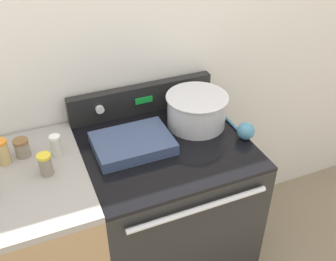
{
  "coord_description": "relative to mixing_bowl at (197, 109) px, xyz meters",
  "views": [
    {
      "loc": [
        -0.54,
        -0.99,
        1.97
      ],
      "look_at": [
        0.02,
        0.35,
        0.96
      ],
      "focal_mm": 42.0,
      "sensor_mm": 36.0,
      "label": 1
    }
  ],
  "objects": [
    {
      "name": "kitchen_wall",
      "position": [
        -0.2,
        0.28,
        0.26
      ],
      "size": [
        8.0,
        0.05,
        2.5
      ],
      "color": "silver",
      "rests_on": "ground_plane"
    },
    {
      "name": "stove_range",
      "position": [
        -0.2,
        -0.09,
        -0.54
      ],
      "size": [
        0.75,
        0.7,
        0.9
      ],
      "color": "black",
      "rests_on": "ground_plane"
    },
    {
      "name": "control_panel",
      "position": [
        -0.2,
        0.22,
        -0.01
      ],
      "size": [
        0.75,
        0.07,
        0.15
      ],
      "color": "black",
      "rests_on": "stove_range"
    },
    {
      "name": "side_counter",
      "position": [
        -0.86,
        -0.09,
        -0.53
      ],
      "size": [
        0.57,
        0.67,
        0.91
      ],
      "color": "tan",
      "rests_on": "ground_plane"
    },
    {
      "name": "mixing_bowl",
      "position": [
        0.0,
        0.0,
        0.0
      ],
      "size": [
        0.3,
        0.3,
        0.16
      ],
      "color": "silver",
      "rests_on": "stove_range"
    },
    {
      "name": "casserole_dish",
      "position": [
        -0.35,
        -0.06,
        -0.06
      ],
      "size": [
        0.34,
        0.25,
        0.05
      ],
      "color": "#38476B",
      "rests_on": "stove_range"
    },
    {
      "name": "ladle",
      "position": [
        0.16,
        -0.18,
        -0.05
      ],
      "size": [
        0.08,
        0.3,
        0.08
      ],
      "color": "teal",
      "rests_on": "stove_range"
    },
    {
      "name": "spice_jar_white_cap",
      "position": [
        -0.67,
        0.0,
        -0.03
      ],
      "size": [
        0.05,
        0.05,
        0.1
      ],
      "color": "beige",
      "rests_on": "side_counter"
    },
    {
      "name": "spice_jar_yellow_cap",
      "position": [
        -0.73,
        -0.11,
        -0.03
      ],
      "size": [
        0.06,
        0.06,
        0.1
      ],
      "color": "gray",
      "rests_on": "side_counter"
    },
    {
      "name": "spice_jar_brown_cap",
      "position": [
        -0.8,
        0.05,
        -0.04
      ],
      "size": [
        0.07,
        0.07,
        0.08
      ],
      "color": "gray",
      "rests_on": "side_counter"
    },
    {
      "name": "spice_jar_orange_cap",
      "position": [
        -0.88,
        0.03,
        -0.02
      ],
      "size": [
        0.06,
        0.06,
        0.11
      ],
      "color": "tan",
      "rests_on": "side_counter"
    }
  ]
}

